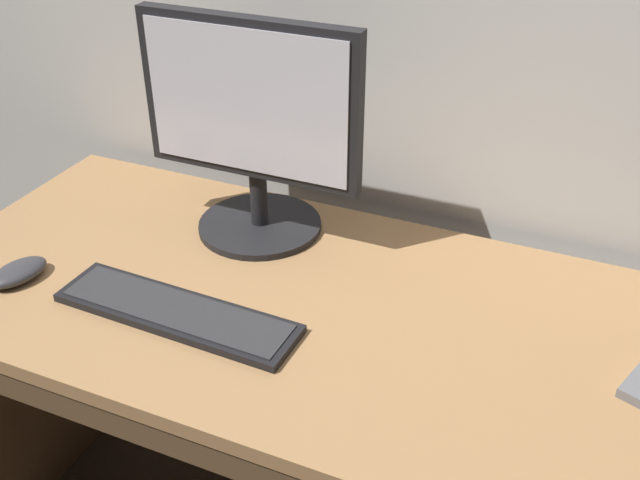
% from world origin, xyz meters
% --- Properties ---
extents(desk, '(1.87, 0.70, 0.77)m').
position_xyz_m(desk, '(0.00, -0.01, 0.55)').
color(desk, '#A87A4C').
rests_on(desk, ground).
extents(external_monitor, '(0.45, 0.26, 0.45)m').
position_xyz_m(external_monitor, '(-0.37, 0.18, 1.01)').
color(external_monitor, black).
rests_on(external_monitor, desk).
extents(wired_keyboard, '(0.46, 0.13, 0.02)m').
position_xyz_m(wired_keyboard, '(-0.37, -0.13, 0.78)').
color(wired_keyboard, black).
rests_on(wired_keyboard, desk).
extents(computer_mouse, '(0.09, 0.13, 0.03)m').
position_xyz_m(computer_mouse, '(-0.71, -0.15, 0.79)').
color(computer_mouse, '#38383D').
rests_on(computer_mouse, desk).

